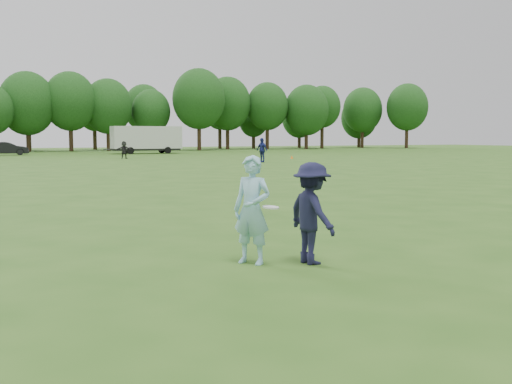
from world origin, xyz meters
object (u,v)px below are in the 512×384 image
at_px(cargo_trailer, 146,138).
at_px(field_cone, 292,157).
at_px(defender, 312,213).
at_px(player_far_b, 262,150).
at_px(player_far_d, 124,150).
at_px(car_f, 7,149).
at_px(thrower, 252,210).

bearing_deg(cargo_trailer, field_cone, -68.99).
relative_size(defender, player_far_b, 0.87).
xyz_separation_m(player_far_d, field_cone, (13.92, -6.51, -0.66)).
relative_size(car_f, field_cone, 14.38).
bearing_deg(thrower, field_cone, 113.69).
height_order(player_far_b, field_cone, player_far_b).
relative_size(player_far_b, cargo_trailer, 0.21).
bearing_deg(cargo_trailer, player_far_b, -85.10).
bearing_deg(defender, cargo_trailer, -17.08).
bearing_deg(field_cone, car_f, 136.74).
bearing_deg(car_f, cargo_trailer, -94.22).
xyz_separation_m(player_far_b, car_f, (-17.37, 27.37, -0.25)).
xyz_separation_m(thrower, player_far_b, (16.47, 33.85, 0.07)).
bearing_deg(player_far_b, cargo_trailer, 167.45).
bearing_deg(car_f, defender, -179.34).
bearing_deg(thrower, car_f, 143.92).
xyz_separation_m(player_far_d, cargo_trailer, (5.89, 14.39, 0.97)).
height_order(player_far_b, car_f, player_far_b).
distance_m(defender, car_f, 61.65).
xyz_separation_m(defender, player_far_d, (7.42, 46.38, -0.03)).
bearing_deg(player_far_d, cargo_trailer, 67.09).
bearing_deg(defender, player_far_d, -13.82).
xyz_separation_m(player_far_b, player_far_d, (-8.16, 12.13, -0.16)).
xyz_separation_m(defender, car_f, (-1.79, 61.63, -0.13)).
height_order(defender, field_cone, defender).
height_order(defender, car_f, defender).
xyz_separation_m(player_far_b, cargo_trailer, (-2.28, 26.52, 0.81)).
height_order(defender, cargo_trailer, cargo_trailer).
height_order(thrower, player_far_d, thrower).
bearing_deg(cargo_trailer, defender, -102.35).
bearing_deg(car_f, player_far_b, -148.60).
distance_m(player_far_d, field_cone, 15.38).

